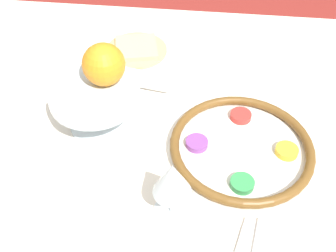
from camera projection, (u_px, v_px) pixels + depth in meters
The scene contains 8 objects.
dining_table at pixel (189, 211), 1.15m from camera, with size 1.47×1.01×0.72m.
seder_plate at pixel (241, 148), 0.83m from camera, with size 0.30×0.30×0.03m.
wine_glass at pixel (172, 181), 0.67m from camera, with size 0.07×0.07×0.14m.
fruit_stand at pixel (95, 97), 0.83m from camera, with size 0.19×0.19×0.11m.
orange_fruit at pixel (104, 64), 0.80m from camera, with size 0.09×0.09×0.09m.
bread_plate at pixel (136, 49), 1.09m from camera, with size 0.17×0.17×0.02m.
napkin_roll at pixel (139, 78), 0.98m from camera, with size 0.16×0.07×0.04m.
spoon at pixel (143, 74), 1.02m from camera, with size 0.16×0.06×0.01m.
Camera 1 is at (-0.01, 0.62, 1.37)m, focal length 42.00 mm.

